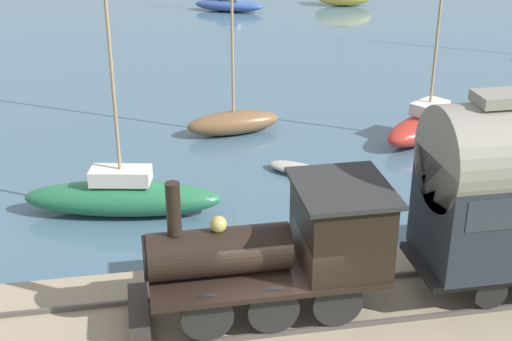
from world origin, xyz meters
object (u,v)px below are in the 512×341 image
(sailboat_red, at_px, (428,125))
(rowboat_off_pier, at_px, (298,169))
(sailboat_green, at_px, (122,196))
(rowboat_far_out, at_px, (360,208))
(steam_locomotive, at_px, (291,242))
(sailboat_blue, at_px, (229,4))
(sailboat_brown, at_px, (233,120))

(sailboat_red, xyz_separation_m, rowboat_off_pier, (-2.19, 5.51, -0.42))
(sailboat_green, relative_size, rowboat_far_out, 3.08)
(sailboat_red, distance_m, rowboat_far_out, 6.97)
(rowboat_off_pier, distance_m, rowboat_far_out, 3.42)
(sailboat_green, xyz_separation_m, rowboat_off_pier, (1.92, -5.80, -0.43))
(steam_locomotive, height_order, sailboat_red, sailboat_red)
(sailboat_blue, bearing_deg, rowboat_off_pier, -158.46)
(steam_locomotive, xyz_separation_m, sailboat_blue, (35.06, -3.77, -1.82))
(steam_locomotive, distance_m, sailboat_green, 7.56)
(sailboat_blue, relative_size, rowboat_far_out, 2.08)
(steam_locomotive, bearing_deg, rowboat_far_out, -33.00)
(rowboat_off_pier, relative_size, rowboat_far_out, 0.89)
(sailboat_blue, xyz_separation_m, sailboat_green, (-28.64, 7.38, 0.11))
(steam_locomotive, height_order, sailboat_blue, sailboat_blue)
(sailboat_red, relative_size, sailboat_blue, 1.07)
(sailboat_red, relative_size, rowboat_off_pier, 2.51)
(sailboat_blue, distance_m, rowboat_off_pier, 26.77)
(sailboat_blue, bearing_deg, sailboat_brown, -162.97)
(sailboat_brown, relative_size, rowboat_off_pier, 4.31)
(rowboat_far_out, bearing_deg, rowboat_off_pier, 34.55)
(sailboat_brown, bearing_deg, sailboat_red, -112.51)
(sailboat_brown, bearing_deg, rowboat_off_pier, -166.65)
(sailboat_blue, relative_size, rowboat_off_pier, 2.34)
(sailboat_brown, relative_size, sailboat_red, 1.72)
(rowboat_far_out, bearing_deg, sailboat_red, -23.78)
(rowboat_off_pier, height_order, rowboat_far_out, rowboat_far_out)
(sailboat_green, distance_m, rowboat_off_pier, 6.13)
(rowboat_off_pier, bearing_deg, sailboat_red, -28.44)
(sailboat_brown, distance_m, sailboat_blue, 22.88)
(sailboat_brown, relative_size, sailboat_green, 1.24)
(sailboat_brown, height_order, sailboat_blue, sailboat_brown)
(steam_locomotive, xyz_separation_m, rowboat_off_pier, (8.34, -2.19, -2.14))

